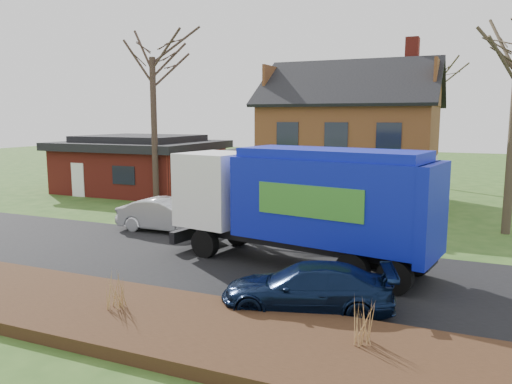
% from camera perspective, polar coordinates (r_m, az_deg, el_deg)
% --- Properties ---
extents(ground, '(120.00, 120.00, 0.00)m').
position_cam_1_polar(ground, '(17.48, -6.03, -7.81)').
color(ground, '#294B19').
rests_on(ground, ground).
extents(road, '(80.00, 7.00, 0.02)m').
position_cam_1_polar(road, '(17.48, -6.03, -7.78)').
color(road, black).
rests_on(road, ground).
extents(mulch_verge, '(80.00, 3.50, 0.30)m').
position_cam_1_polar(mulch_verge, '(13.32, -17.51, -12.82)').
color(mulch_verge, black).
rests_on(mulch_verge, ground).
extents(main_house, '(12.95, 8.95, 9.26)m').
position_cam_1_polar(main_house, '(29.32, 9.93, 6.72)').
color(main_house, beige).
rests_on(main_house, ground).
extents(ranch_house, '(9.80, 8.20, 3.70)m').
position_cam_1_polar(ranch_house, '(34.38, -13.03, 3.18)').
color(ranch_house, maroon).
rests_on(ranch_house, ground).
extents(garbage_truck, '(9.44, 4.02, 3.92)m').
position_cam_1_polar(garbage_truck, '(16.40, 5.45, -0.78)').
color(garbage_truck, black).
rests_on(garbage_truck, ground).
extents(silver_sedan, '(4.36, 1.67, 1.42)m').
position_cam_1_polar(silver_sedan, '(21.95, -10.18, -2.61)').
color(silver_sedan, '#B7BABF').
rests_on(silver_sedan, ground).
extents(navy_wagon, '(4.66, 2.90, 1.26)m').
position_cam_1_polar(navy_wagon, '(12.88, 5.83, -10.92)').
color(navy_wagon, '#0B1732').
rests_on(navy_wagon, ground).
extents(tree_front_west, '(3.81, 3.81, 11.33)m').
position_cam_1_polar(tree_front_west, '(28.92, -11.87, 17.19)').
color(tree_front_west, '#3C2C24').
rests_on(tree_front_west, ground).
extents(tree_back, '(3.24, 3.24, 10.26)m').
position_cam_1_polar(tree_back, '(37.49, 19.93, 13.65)').
color(tree_back, '#423927').
rests_on(tree_back, ground).
extents(grass_clump_mid, '(0.35, 0.29, 0.98)m').
position_cam_1_polar(grass_clump_mid, '(12.80, -15.77, -10.58)').
color(grass_clump_mid, '#9D7945').
rests_on(grass_clump_mid, mulch_verge).
extents(grass_clump_east, '(0.38, 0.32, 0.96)m').
position_cam_1_polar(grass_clump_east, '(10.77, 12.34, -14.25)').
color(grass_clump_east, '#9F7546').
rests_on(grass_clump_east, mulch_verge).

